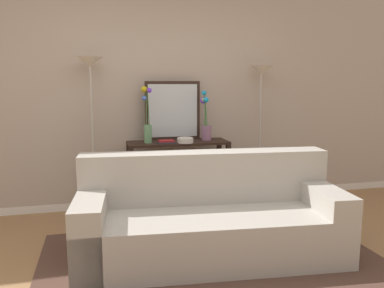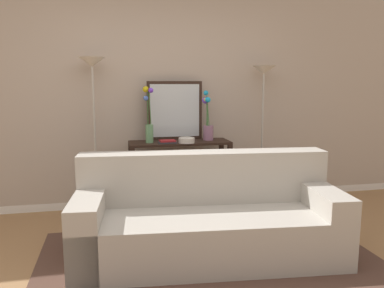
# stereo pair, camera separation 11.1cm
# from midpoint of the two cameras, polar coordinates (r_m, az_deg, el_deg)

# --- Properties ---
(back_wall) EXTENTS (12.00, 0.15, 2.98)m
(back_wall) POSITION_cam_midpoint_polar(r_m,az_deg,el_deg) (4.70, -7.72, 8.89)
(back_wall) COLOR white
(back_wall) RESTS_ON ground
(area_rug) EXTENTS (2.86, 1.90, 0.01)m
(area_rug) POSITION_cam_midpoint_polar(r_m,az_deg,el_deg) (3.37, 2.34, -17.12)
(area_rug) COLOR #51382D
(area_rug) RESTS_ON ground
(couch) EXTENTS (2.29, 1.05, 0.88)m
(couch) POSITION_cam_midpoint_polar(r_m,az_deg,el_deg) (3.39, 1.70, -11.25)
(couch) COLOR #ADA89E
(couch) RESTS_ON ground
(console_table) EXTENTS (1.15, 0.39, 0.83)m
(console_table) POSITION_cam_midpoint_polar(r_m,az_deg,el_deg) (4.47, -2.77, -2.92)
(console_table) COLOR black
(console_table) RESTS_ON ground
(floor_lamp_left) EXTENTS (0.28, 0.28, 1.77)m
(floor_lamp_left) POSITION_cam_midpoint_polar(r_m,az_deg,el_deg) (4.37, -15.39, 7.34)
(floor_lamp_left) COLOR #B7B2A8
(floor_lamp_left) RESTS_ON ground
(floor_lamp_right) EXTENTS (0.28, 0.28, 1.69)m
(floor_lamp_right) POSITION_cam_midpoint_polar(r_m,az_deg,el_deg) (4.76, 9.43, 6.97)
(floor_lamp_right) COLOR #B7B2A8
(floor_lamp_right) RESTS_ON ground
(wall_mirror) EXTENTS (0.65, 0.02, 0.68)m
(wall_mirror) POSITION_cam_midpoint_polar(r_m,az_deg,el_deg) (4.54, -3.55, 4.94)
(wall_mirror) COLOR black
(wall_mirror) RESTS_ON console_table
(vase_tall_flowers) EXTENTS (0.12, 0.09, 0.63)m
(vase_tall_flowers) POSITION_cam_midpoint_polar(r_m,az_deg,el_deg) (4.32, -7.38, 3.49)
(vase_tall_flowers) COLOR #669E6B
(vase_tall_flowers) RESTS_ON console_table
(vase_short_flowers) EXTENTS (0.13, 0.13, 0.58)m
(vase_short_flowers) POSITION_cam_midpoint_polar(r_m,az_deg,el_deg) (4.51, 1.34, 3.12)
(vase_short_flowers) COLOR gray
(vase_short_flowers) RESTS_ON console_table
(fruit_bowl) EXTENTS (0.18, 0.18, 0.06)m
(fruit_bowl) POSITION_cam_midpoint_polar(r_m,az_deg,el_deg) (4.31, -1.75, 0.57)
(fruit_bowl) COLOR silver
(fruit_bowl) RESTS_ON console_table
(book_stack) EXTENTS (0.20, 0.14, 0.03)m
(book_stack) POSITION_cam_midpoint_polar(r_m,az_deg,el_deg) (4.30, -4.60, 0.32)
(book_stack) COLOR #2D2D33
(book_stack) RESTS_ON console_table
(book_row_under_console) EXTENTS (0.38, 0.17, 0.12)m
(book_row_under_console) POSITION_cam_midpoint_polar(r_m,az_deg,el_deg) (4.56, -6.28, -9.40)
(book_row_under_console) COLOR #6B3360
(book_row_under_console) RESTS_ON ground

